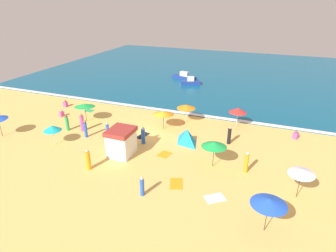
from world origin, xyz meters
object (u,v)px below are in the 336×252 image
at_px(beach_umbrella_4, 302,172).
at_px(beach_umbrella_6, 186,107).
at_px(beachgoer_4, 296,135).
at_px(beach_umbrella_5, 238,110).
at_px(small_boat_1, 190,82).
at_px(lifeguard_cabana, 121,142).
at_px(beachgoer_6, 67,123).
at_px(beachgoer_8, 107,130).
at_px(beachgoer_9, 85,129).
at_px(small_boat_0, 184,77).
at_px(beach_umbrella_3, 85,105).
at_px(beach_umbrella_0, 164,113).
at_px(beachgoer_7, 62,114).
at_px(beach_umbrella_1, 52,128).
at_px(beachgoer_1, 82,123).
at_px(beachgoer_5, 247,162).
at_px(beachgoer_10, 88,160).
at_px(beach_umbrella_8, 269,202).
at_px(beach_tent, 187,136).
at_px(beachgoer_2, 142,186).
at_px(beachgoer_11, 229,136).
at_px(beachgoer_3, 143,136).
at_px(beach_umbrella_2, 214,144).
at_px(beachgoer_0, 65,104).

xyz_separation_m(beach_umbrella_4, beach_umbrella_6, (-11.20, 9.62, -0.24)).
bearing_deg(beach_umbrella_6, beachgoer_4, 0.23).
xyz_separation_m(beach_umbrella_5, beachgoer_4, (5.85, -0.71, -1.54)).
bearing_deg(small_boat_1, beach_umbrella_4, -57.76).
bearing_deg(lifeguard_cabana, small_boat_1, 92.05).
bearing_deg(beachgoer_6, beachgoer_8, 1.15).
distance_m(beachgoer_9, small_boat_0, 23.94).
bearing_deg(beachgoer_9, beach_umbrella_3, 125.41).
distance_m(beach_umbrella_0, beachgoer_7, 12.43).
xyz_separation_m(beach_umbrella_1, beach_umbrella_5, (15.33, 10.18, 0.22)).
xyz_separation_m(beach_umbrella_4, beachgoer_1, (-20.46, 3.65, -1.21)).
relative_size(beachgoer_5, beachgoer_6, 1.08).
bearing_deg(beachgoer_5, beachgoer_10, -160.97).
bearing_deg(small_boat_0, beachgoer_9, -95.67).
bearing_deg(beachgoer_4, beach_umbrella_5, 173.05).
distance_m(beachgoer_1, beachgoer_10, 7.63).
bearing_deg(beach_umbrella_8, beachgoer_6, 160.18).
relative_size(beach_tent, beachgoer_2, 1.73).
distance_m(beach_tent, beachgoer_6, 12.52).
bearing_deg(beachgoer_11, beachgoer_9, -164.62).
bearing_deg(beach_umbrella_6, beach_umbrella_5, 7.98).
height_order(beach_tent, beachgoer_5, beachgoer_5).
height_order(beach_umbrella_0, beach_tent, beach_umbrella_0).
height_order(beachgoer_3, beachgoer_10, beachgoer_10).
distance_m(beachgoer_2, small_boat_1, 28.01).
bearing_deg(small_boat_1, beachgoer_10, -91.13).
relative_size(beach_umbrella_2, beach_tent, 0.85).
xyz_separation_m(beachgoer_2, beachgoer_10, (-5.49, 1.48, 0.09)).
xyz_separation_m(beach_umbrella_2, small_boat_1, (-8.71, 22.07, -1.52)).
relative_size(beach_umbrella_2, beachgoer_3, 1.33).
relative_size(beach_umbrella_4, beachgoer_6, 1.46).
bearing_deg(beach_umbrella_0, beachgoer_9, -144.15).
relative_size(beach_umbrella_1, beachgoer_1, 1.06).
relative_size(beachgoer_4, beachgoer_5, 0.46).
bearing_deg(beachgoer_6, beachgoer_7, 137.84).
bearing_deg(small_boat_0, beach_umbrella_6, -71.21).
distance_m(beach_umbrella_2, beach_tent, 4.77).
height_order(beach_tent, beachgoer_7, beach_tent).
relative_size(beach_umbrella_2, beachgoer_2, 1.46).
bearing_deg(beach_umbrella_3, small_boat_1, 69.96).
height_order(beach_umbrella_5, small_boat_1, beach_umbrella_5).
height_order(beach_umbrella_1, beachgoer_0, beach_umbrella_1).
bearing_deg(beachgoer_7, beachgoer_8, -19.17).
bearing_deg(beach_umbrella_1, beachgoer_3, 22.66).
bearing_deg(beachgoer_8, beach_umbrella_1, -141.51).
relative_size(beach_umbrella_0, beachgoer_0, 2.74).
height_order(beachgoer_6, beachgoer_9, beachgoer_9).
bearing_deg(beachgoer_9, lifeguard_cabana, -19.17).
relative_size(beach_umbrella_4, beachgoer_3, 1.46).
relative_size(lifeguard_cabana, beach_umbrella_2, 1.08).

